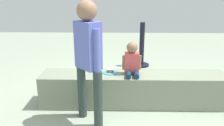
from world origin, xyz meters
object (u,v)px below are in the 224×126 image
(child_seated, at_px, (132,60))
(adult_standing, at_px, (88,53))
(gift_bag, at_px, (126,82))
(water_bottle_far_side, at_px, (182,77))
(cake_plate, at_px, (110,71))
(water_bottle_near_gift, at_px, (156,81))
(party_cup_red, at_px, (170,77))
(handbag_black_leather, at_px, (64,83))
(cake_box_white, at_px, (203,89))

(child_seated, xyz_separation_m, adult_standing, (-0.57, -0.50, 0.25))
(gift_bag, xyz_separation_m, water_bottle_far_side, (1.07, 0.35, -0.05))
(child_seated, distance_m, cake_plate, 0.37)
(child_seated, relative_size, cake_plate, 2.16)
(cake_plate, height_order, water_bottle_near_gift, cake_plate)
(party_cup_red, bearing_deg, water_bottle_far_side, -30.48)
(adult_standing, relative_size, party_cup_red, 15.46)
(child_seated, height_order, handbag_black_leather, child_seated)
(party_cup_red, xyz_separation_m, handbag_black_leather, (-1.97, -0.44, 0.05))
(child_seated, bearing_deg, water_bottle_far_side, 40.98)
(gift_bag, bearing_deg, handbag_black_leather, 179.10)
(party_cup_red, bearing_deg, cake_plate, -140.39)
(cake_box_white, bearing_deg, cake_plate, -166.57)
(handbag_black_leather, bearing_deg, cake_plate, -30.93)
(water_bottle_near_gift, bearing_deg, cake_plate, -141.62)
(cake_plate, bearing_deg, party_cup_red, 39.61)
(child_seated, height_order, gift_bag, child_seated)
(water_bottle_near_gift, relative_size, handbag_black_leather, 0.71)
(adult_standing, xyz_separation_m, cake_plate, (0.25, 0.55, -0.44))
(gift_bag, relative_size, handbag_black_leather, 1.08)
(cake_plate, xyz_separation_m, cake_box_white, (1.56, 0.37, -0.44))
(child_seated, distance_m, water_bottle_near_gift, 1.05)
(child_seated, bearing_deg, handbag_black_leather, 154.29)
(child_seated, distance_m, party_cup_red, 1.44)
(child_seated, height_order, water_bottle_near_gift, child_seated)
(party_cup_red, bearing_deg, adult_standing, -132.92)
(cake_plate, xyz_separation_m, gift_bag, (0.26, 0.48, -0.37))
(adult_standing, relative_size, water_bottle_near_gift, 7.54)
(gift_bag, height_order, cake_box_white, gift_bag)
(adult_standing, distance_m, party_cup_red, 2.23)
(water_bottle_near_gift, xyz_separation_m, party_cup_red, (0.32, 0.30, -0.04))
(cake_plate, xyz_separation_m, water_bottle_far_side, (1.33, 0.83, -0.41))
(adult_standing, height_order, gift_bag, adult_standing)
(gift_bag, bearing_deg, child_seated, -84.23)
(water_bottle_far_side, height_order, cake_box_white, water_bottle_far_side)
(adult_standing, relative_size, water_bottle_far_side, 7.74)
(child_seated, relative_size, adult_standing, 0.31)
(party_cup_red, distance_m, cake_box_white, 0.71)
(child_seated, xyz_separation_m, cake_plate, (-0.32, 0.05, -0.19))
(party_cup_red, bearing_deg, child_seated, -129.58)
(gift_bag, distance_m, handbag_black_leather, 1.10)
(water_bottle_near_gift, bearing_deg, water_bottle_far_side, 19.49)
(water_bottle_far_side, bearing_deg, gift_bag, -162.10)
(water_bottle_near_gift, distance_m, cake_box_white, 0.79)
(cake_plate, bearing_deg, water_bottle_far_side, 31.91)
(water_bottle_far_side, xyz_separation_m, handbag_black_leather, (-2.17, -0.33, 0.01))
(water_bottle_far_side, xyz_separation_m, cake_box_white, (0.23, -0.46, -0.02))
(gift_bag, bearing_deg, cake_box_white, -4.88)
(water_bottle_near_gift, distance_m, handbag_black_leather, 1.66)
(cake_plate, relative_size, water_bottle_near_gift, 1.08)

